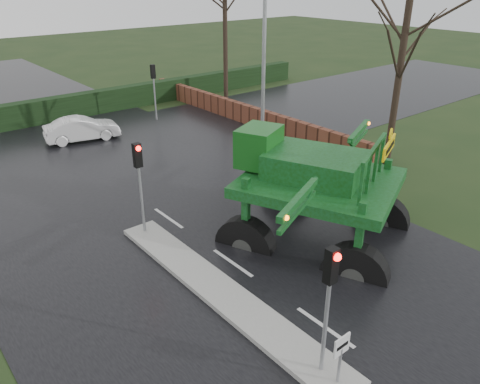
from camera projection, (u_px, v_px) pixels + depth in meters
ground at (325, 328)px, 12.65m from camera, size 140.00×140.00×0.00m
road_main at (143, 201)px, 19.62m from camera, size 14.00×80.00×0.02m
road_cross at (85, 161)px, 23.80m from camera, size 80.00×12.00×0.02m
median_island at (219, 291)px, 13.96m from camera, size 1.20×10.00×0.16m
hedge_row at (32, 113)px, 29.06m from camera, size 44.00×0.90×1.50m
brick_wall at (243, 113)px, 29.59m from camera, size 0.40×20.00×1.20m
keep_left_sign at (341, 352)px, 10.40m from camera, size 0.50×0.07×1.35m
traffic_signal_near at (330, 286)px, 10.09m from camera, size 0.26×0.33×3.52m
traffic_signal_mid at (139, 169)px, 16.02m from camera, size 0.26×0.33×3.52m
traffic_signal_far at (153, 80)px, 29.23m from camera, size 0.26×0.33×3.52m
street_light_right at (260, 32)px, 23.17m from camera, size 3.85×0.30×10.00m
tree_right_near at (402, 57)px, 21.23m from camera, size 5.60×5.60×9.64m
tree_right_far at (225, 7)px, 32.00m from camera, size 7.00×7.00×12.05m
crop_sprayer at (355, 201)px, 13.88m from camera, size 8.93×7.30×5.40m
white_sedan at (84, 140)px, 26.66m from camera, size 4.26×2.21×1.34m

